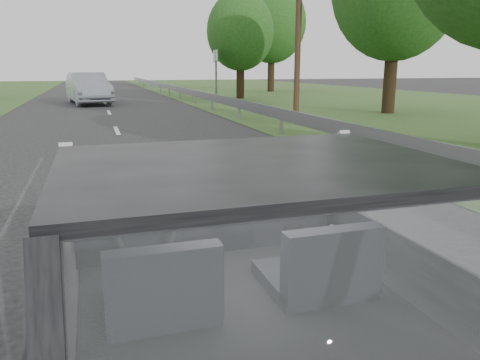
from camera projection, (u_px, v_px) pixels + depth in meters
subject_car at (229, 277)px, 2.52m from camera, size 1.80×4.00×1.45m
dashboard at (203, 220)px, 3.07m from camera, size 1.58×0.45×0.30m
driver_seat at (161, 283)px, 2.10m from camera, size 0.50×0.72×0.42m
passenger_seat at (322, 262)px, 2.33m from camera, size 0.50×0.72×0.42m
steering_wheel at (145, 230)px, 2.66m from camera, size 0.36×0.36×0.04m
cat at (245, 181)px, 3.10m from camera, size 0.65×0.33×0.28m
guardrail at (278, 113)px, 13.08m from camera, size 0.05×90.00×0.32m
other_car at (88, 88)px, 23.95m from camera, size 2.65×5.08×1.59m
highway_sign at (216, 75)px, 26.28m from camera, size 0.15×1.13×2.81m
utility_pole at (299, 19)px, 18.67m from camera, size 0.32×0.32×7.44m
tree_1 at (395, 16)px, 18.30m from camera, size 6.18×6.18×7.60m
tree_2 at (240, 47)px, 27.75m from camera, size 4.03×4.03×6.01m
tree_3 at (271, 39)px, 35.70m from camera, size 6.68×6.68×7.88m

